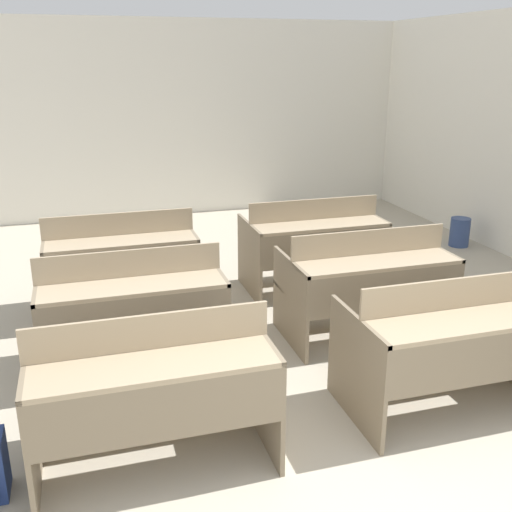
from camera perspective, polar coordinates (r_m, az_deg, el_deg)
The scene contains 8 objects.
wall_back at distance 8.89m, azimuth -8.28°, elevation 12.70°, with size 7.06×0.06×2.76m.
bench_front_left at distance 3.46m, azimuth -9.80°, elevation -12.20°, with size 1.33×0.79×0.92m.
bench_front_right at distance 4.10m, azimuth 18.16°, elevation -7.78°, with size 1.33×0.79×0.92m.
bench_second_left at distance 4.52m, azimuth -11.69°, elevation -4.73°, with size 1.33×0.79×0.92m.
bench_second_right at distance 5.00m, azimuth 10.53°, elevation -2.39°, with size 1.33×0.79×0.92m.
bench_third_left at distance 5.57m, azimuth -12.69°, elevation -0.34°, with size 1.33×0.79×0.92m.
bench_third_right at distance 5.98m, azimuth 5.50°, elevation 1.32°, with size 1.33×0.79×0.92m.
wastepaper_bin at distance 7.83m, azimuth 18.83°, elevation 2.17°, with size 0.24×0.24×0.35m.
Camera 1 is at (-1.30, -1.26, 2.23)m, focal length 42.00 mm.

